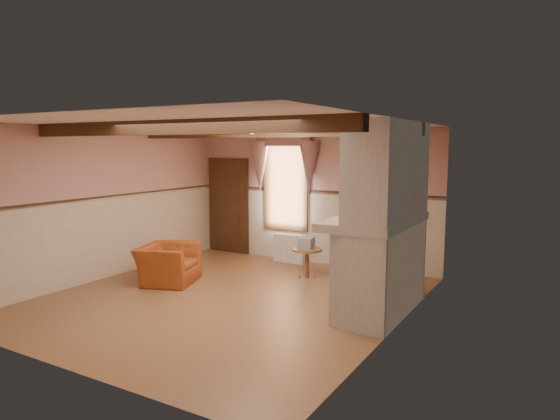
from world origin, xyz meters
The scene contains 26 objects.
floor centered at (0.00, 0.00, 0.00)m, with size 5.50×6.00×0.01m, color brown.
ceiling centered at (0.00, 0.00, 2.80)m, with size 5.50×6.00×0.01m, color silver.
wall_back centered at (0.00, 3.00, 1.40)m, with size 5.50×0.02×2.80m, color tan.
wall_front centered at (0.00, -3.00, 1.40)m, with size 5.50×0.02×2.80m, color tan.
wall_left centered at (-2.75, 0.00, 1.40)m, with size 0.02×6.00×2.80m, color tan.
wall_right centered at (2.75, 0.00, 1.40)m, with size 0.02×6.00×2.80m, color tan.
wainscot centered at (0.00, 0.00, 0.75)m, with size 5.50×6.00×1.50m, color beige, non-canonical shape.
chair_rail centered at (0.00, 0.00, 1.50)m, with size 5.50×6.00×0.08m, color black, non-canonical shape.
firebox centered at (2.00, 0.60, 0.45)m, with size 0.20×0.95×0.90m, color black.
armchair centered at (-1.49, 0.24, 0.34)m, with size 1.05×0.92×0.68m, color #994219.
side_table centered at (0.51, 1.81, 0.28)m, with size 0.57×0.57×0.55m, color brown.
book_stack centered at (0.48, 1.85, 0.65)m, with size 0.26×0.32×0.20m, color #B7AD8C.
radiator centered at (-0.35, 2.70, 0.30)m, with size 0.70×0.18×0.60m, color silver.
bowl centered at (2.24, 0.47, 1.46)m, with size 0.32×0.32×0.08m, color brown.
mantel_clock centered at (2.24, 1.40, 1.52)m, with size 0.14×0.24×0.20m, color black.
oil_lamp centered at (2.24, 1.29, 1.56)m, with size 0.11×0.11×0.28m, color #BD7535.
candle_red centered at (2.24, 0.11, 1.50)m, with size 0.06×0.06×0.16m, color #B62516.
jar_yellow centered at (2.24, 0.08, 1.48)m, with size 0.06×0.06×0.12m, color gold.
fireplace centered at (2.42, 0.60, 1.40)m, with size 0.85×2.00×2.80m, color gray.
mantel centered at (2.24, 0.60, 1.36)m, with size 1.05×2.05×0.12m, color gray.
overmantel_mirror centered at (2.06, 0.60, 1.97)m, with size 0.06×1.44×1.04m, color silver.
door centered at (-2.10, 2.94, 1.05)m, with size 1.10×0.10×2.10m, color black.
window centered at (-0.60, 2.97, 1.65)m, with size 1.06×0.08×2.02m, color white.
window_drapes centered at (-0.60, 2.88, 2.25)m, with size 1.30×0.14×1.40m, color gray.
ceiling_beam_front centered at (0.00, -1.20, 2.70)m, with size 5.50×0.18×0.20m, color black.
ceiling_beam_back centered at (0.00, 1.20, 2.70)m, with size 5.50×0.18×0.20m, color black.
Camera 1 is at (4.67, -6.33, 2.45)m, focal length 32.00 mm.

